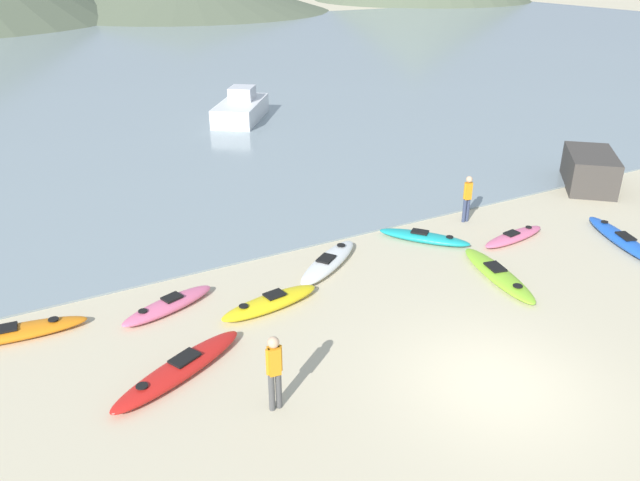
# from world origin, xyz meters

# --- Properties ---
(ground_plane) EXTENTS (400.00, 400.00, 0.00)m
(ground_plane) POSITION_xyz_m (0.00, 0.00, 0.00)
(ground_plane) COLOR beige
(bay_water) EXTENTS (160.00, 70.00, 0.06)m
(bay_water) POSITION_xyz_m (0.00, 42.82, 0.03)
(bay_water) COLOR gray
(bay_water) RESTS_ON ground_plane
(kayak_on_sand_0) EXTENTS (2.73, 1.47, 0.35)m
(kayak_on_sand_0) POSITION_xyz_m (-5.25, 6.24, 0.15)
(kayak_on_sand_0) COLOR #E5668C
(kayak_on_sand_0) RESTS_ON ground_plane
(kayak_on_sand_1) EXTENTS (3.43, 1.05, 0.34)m
(kayak_on_sand_1) POSITION_xyz_m (-8.86, 6.77, 0.15)
(kayak_on_sand_1) COLOR orange
(kayak_on_sand_1) RESTS_ON ground_plane
(kayak_on_sand_2) EXTENTS (3.00, 2.38, 0.38)m
(kayak_on_sand_2) POSITION_xyz_m (-0.48, 6.38, 0.17)
(kayak_on_sand_2) COLOR white
(kayak_on_sand_2) RESTS_ON ground_plane
(kayak_on_sand_3) EXTENTS (1.42, 3.52, 0.30)m
(kayak_on_sand_3) POSITION_xyz_m (3.36, 3.51, 0.13)
(kayak_on_sand_3) COLOR #8CCC2D
(kayak_on_sand_3) RESTS_ON ground_plane
(kayak_on_sand_4) EXTENTS (3.54, 2.18, 0.38)m
(kayak_on_sand_4) POSITION_xyz_m (-5.81, 3.48, 0.17)
(kayak_on_sand_4) COLOR red
(kayak_on_sand_4) RESTS_ON ground_plane
(kayak_on_sand_5) EXTENTS (1.80, 3.58, 0.38)m
(kayak_on_sand_5) POSITION_xyz_m (8.34, 3.36, 0.17)
(kayak_on_sand_5) COLOR blue
(kayak_on_sand_5) RESTS_ON ground_plane
(kayak_on_sand_6) EXTENTS (2.33, 2.65, 0.34)m
(kayak_on_sand_6) POSITION_xyz_m (3.03, 6.46, 0.15)
(kayak_on_sand_6) COLOR teal
(kayak_on_sand_6) RESTS_ON ground_plane
(kayak_on_sand_7) EXTENTS (2.89, 1.08, 0.40)m
(kayak_on_sand_7) POSITION_xyz_m (-2.93, 5.08, 0.18)
(kayak_on_sand_7) COLOR yellow
(kayak_on_sand_7) RESTS_ON ground_plane
(kayak_on_sand_8) EXTENTS (2.69, 0.91, 0.31)m
(kayak_on_sand_8) POSITION_xyz_m (5.58, 5.16, 0.14)
(kayak_on_sand_8) COLOR #E5668C
(kayak_on_sand_8) RESTS_ON ground_plane
(person_near_foreground) EXTENTS (0.34, 0.23, 1.70)m
(person_near_foreground) POSITION_xyz_m (-4.42, 1.52, 0.97)
(person_near_foreground) COLOR #4C4C4C
(person_near_foreground) RESTS_ON ground_plane
(person_near_waterline) EXTENTS (0.33, 0.24, 1.62)m
(person_near_waterline) POSITION_xyz_m (5.24, 7.09, 0.93)
(person_near_waterline) COLOR #384260
(person_near_waterline) RESTS_ON ground_plane
(moored_boat_1) EXTENTS (4.40, 4.95, 1.67)m
(moored_boat_1) POSITION_xyz_m (3.75, 23.52, 0.65)
(moored_boat_1) COLOR white
(moored_boat_1) RESTS_ON bay_water
(shoreline_rock) EXTENTS (3.33, 3.46, 1.33)m
(shoreline_rock) POSITION_xyz_m (11.72, 7.51, 0.67)
(shoreline_rock) COLOR #423D38
(shoreline_rock) RESTS_ON ground_plane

